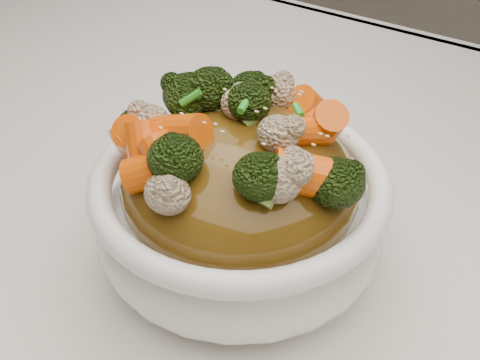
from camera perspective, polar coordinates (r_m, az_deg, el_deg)
The scene contains 8 objects.
tablecloth at distance 0.47m, azimuth 4.25°, elevation -5.45°, with size 1.20×0.80×0.04m, color silver.
bowl at distance 0.39m, azimuth 0.00°, elevation -3.44°, with size 0.20×0.20×0.08m, color white, non-canonical shape.
sauce_base at distance 0.38m, azimuth 0.00°, elevation -0.33°, with size 0.16×0.16×0.09m, color #53370E.
carrots at distance 0.34m, azimuth 0.00°, elevation 7.21°, with size 0.16×0.16×0.05m, color #F35A07, non-canonical shape.
broccoli at distance 0.34m, azimuth 0.00°, elevation 7.08°, with size 0.16×0.16×0.04m, color black, non-canonical shape.
cauliflower at distance 0.34m, azimuth 0.00°, elevation 6.82°, with size 0.16×0.16×0.03m, color #CFB48D, non-canonical shape.
scallions at distance 0.34m, azimuth 0.00°, elevation 7.35°, with size 0.12×0.12×0.02m, color #299422, non-canonical shape.
sesame_seeds at distance 0.34m, azimuth 0.00°, elevation 7.35°, with size 0.14×0.14×0.01m, color beige, non-canonical shape.
Camera 1 is at (0.16, -0.30, 1.05)m, focal length 42.00 mm.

